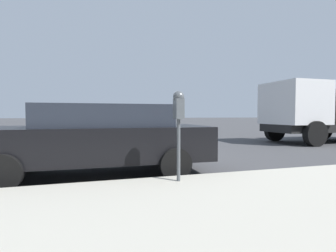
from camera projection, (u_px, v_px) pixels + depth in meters
name	position (u px, v px, depth m)	size (l,w,h in m)	color
ground_plane	(130.00, 165.00, 6.76)	(220.00, 220.00, 0.00)	#424244
parking_meter	(179.00, 112.00, 4.36)	(0.21, 0.19, 1.51)	#4C5156
car_black	(98.00, 137.00, 5.66)	(2.17, 4.88, 1.50)	black
dump_truck	(334.00, 111.00, 12.47)	(2.76, 6.87, 2.75)	black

